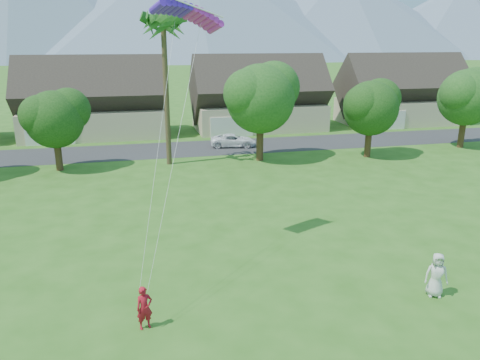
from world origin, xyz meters
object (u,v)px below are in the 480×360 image
object	(u,v)px
kite_flyer	(144,308)
parafoil_kite	(188,12)
parked_car	(233,140)
watcher	(436,275)

from	to	relation	value
kite_flyer	parafoil_kite	size ratio (longest dim) A/B	0.47
parked_car	parafoil_kite	bearing A→B (deg)	173.49
kite_flyer	watcher	xyz separation A→B (m)	(11.93, -0.41, 0.12)
parafoil_kite	parked_car	bearing A→B (deg)	50.97
kite_flyer	parked_car	xyz separation A→B (m)	(9.82, 29.62, -0.21)
kite_flyer	parafoil_kite	bearing A→B (deg)	51.36
watcher	parafoil_kite	xyz separation A→B (m)	(-9.12, 7.32, 10.61)
parked_car	parafoil_kite	distance (m)	26.16
parked_car	watcher	bearing A→B (deg)	-165.32
kite_flyer	parked_car	size ratio (longest dim) A/B	0.37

